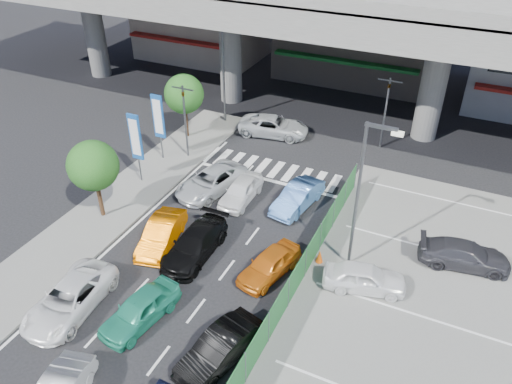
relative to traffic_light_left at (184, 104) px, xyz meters
The scene contains 26 objects.
ground 14.07m from the traffic_light_left, 62.68° to the right, with size 120.00×120.00×0.00m, color black.
parking_lot 20.28m from the traffic_light_left, 30.17° to the right, with size 12.00×28.00×0.06m, color slate.
sidewalk_left 8.93m from the traffic_light_left, 95.71° to the right, with size 4.00×30.00×0.12m, color slate.
fence_run 16.20m from the traffic_light_left, 43.73° to the right, with size 0.16×22.00×1.80m, color #205F2C, non-canonical shape.
expressway 12.72m from the traffic_light_left, 58.20° to the left, with size 64.00×14.00×10.75m.
traffic_light_left is the anchor object (origin of this frame).
traffic_light_right 13.63m from the traffic_light_left, 30.89° to the left, with size 1.60×1.24×5.20m.
street_lamp_right 14.68m from the traffic_light_left, 24.16° to the right, with size 1.65×0.22×8.00m.
street_lamp_left 6.06m from the traffic_light_left, 91.20° to the left, with size 1.65×0.22×8.00m.
signboard_near 4.22m from the traffic_light_left, 104.02° to the right, with size 0.80×0.14×4.70m.
signboard_far 1.93m from the traffic_light_left, 144.30° to the right, with size 0.80×0.14×4.70m.
tree_near 8.06m from the traffic_light_left, 95.71° to the right, with size 2.80×2.80×4.80m.
tree_far 3.02m from the traffic_light_left, 122.62° to the left, with size 2.80×2.80×4.80m.
sedan_white_mid_left 14.91m from the traffic_light_left, 79.64° to the right, with size 2.29×4.97×1.38m, color white.
taxi_teal_mid 15.08m from the traffic_light_left, 66.46° to the right, with size 1.63×4.05×1.38m, color #279977.
hatch_black_mid_right 17.46m from the traffic_light_left, 53.91° to the right, with size 1.46×4.19×1.38m, color black.
taxi_orange_left 9.96m from the traffic_light_left, 66.69° to the right, with size 1.46×4.19×1.38m, color orange.
sedan_black_mid 10.86m from the traffic_light_left, 56.21° to the right, with size 1.93×4.76×1.38m, color black.
taxi_orange_right 13.32m from the traffic_light_left, 40.31° to the right, with size 1.54×3.82×1.30m, color #CF6613.
wagon_silver_front_left 5.68m from the traffic_light_left, 40.27° to the right, with size 2.29×4.97×1.38m, color silver.
sedan_white_front_mid 7.25m from the traffic_light_left, 28.93° to the right, with size 1.57×3.89×1.33m, color white.
kei_truck_front_right 9.85m from the traffic_light_left, 14.62° to the right, with size 1.46×4.19×1.38m, color #5489D9.
crossing_wagon_silver 7.57m from the traffic_light_left, 53.98° to the left, with size 2.37×5.14×1.43m, color #B9BEC1.
parked_sedan_white 16.43m from the traffic_light_left, 27.16° to the right, with size 1.58×3.92×1.33m, color white.
parked_sedan_dgrey 19.06m from the traffic_light_left, 11.05° to the right, with size 1.81×4.46×1.30m, color #343339.
traffic_cone 13.91m from the traffic_light_left, 28.74° to the right, with size 0.37×0.37×0.72m, color #E3530C.
Camera 1 is at (10.85, -13.22, 17.23)m, focal length 35.00 mm.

